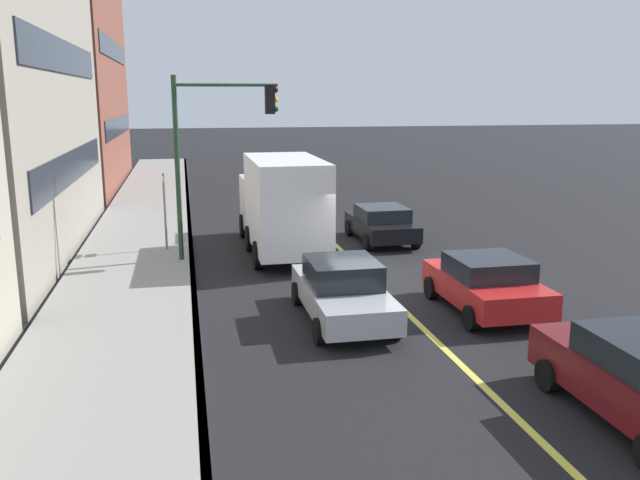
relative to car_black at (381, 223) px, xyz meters
name	(u,v)px	position (x,y,z in m)	size (l,w,h in m)	color
ground	(377,285)	(-5.51, 1.79, -0.71)	(200.00, 200.00, 0.00)	black
sidewalk_slab	(124,297)	(-5.51, 8.84, -0.63)	(80.00, 3.84, 0.15)	gray
curb_edge	(194,293)	(-5.51, 7.00, -0.63)	(80.00, 0.16, 0.15)	slate
lane_stripe_center	(377,284)	(-5.51, 1.79, -0.70)	(80.00, 0.16, 0.01)	#D8CC4C
car_black	(381,223)	(0.00, 0.00, 0.00)	(3.99, 2.02, 1.35)	black
car_silver	(343,291)	(-8.31, 3.50, 0.04)	(4.39, 1.95, 1.50)	#A8AAB2
car_red	(486,283)	(-8.37, -0.20, 0.03)	(3.86, 2.11, 1.42)	red
truck_white	(282,203)	(-1.00, 3.87, 1.04)	(7.19, 2.44, 3.35)	silver
traffic_light_mast	(215,138)	(-1.85, 6.13, 3.34)	(0.28, 3.32, 5.98)	#1E3823
street_sign_post	(165,207)	(-0.28, 7.82, 0.94)	(0.60, 0.08, 2.80)	slate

